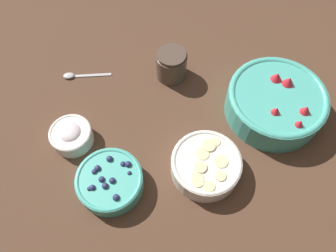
# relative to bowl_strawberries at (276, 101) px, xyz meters

# --- Properties ---
(ground_plane) EXTENTS (4.00, 4.00, 0.00)m
(ground_plane) POSITION_rel_bowl_strawberries_xyz_m (0.26, 0.18, -0.05)
(ground_plane) COLOR #4C3323
(bowl_strawberries) EXTENTS (0.25, 0.25, 0.10)m
(bowl_strawberries) POSITION_rel_bowl_strawberries_xyz_m (0.00, 0.00, 0.00)
(bowl_strawberries) COLOR #47AD9E
(bowl_strawberries) RESTS_ON ground_plane
(bowl_blueberries) EXTENTS (0.16, 0.16, 0.06)m
(bowl_blueberries) POSITION_rel_bowl_strawberries_xyz_m (0.33, 0.33, -0.02)
(bowl_blueberries) COLOR #47AD9E
(bowl_blueberries) RESTS_ON ground_plane
(bowl_bananas) EXTENTS (0.17, 0.17, 0.06)m
(bowl_bananas) POSITION_rel_bowl_strawberries_xyz_m (0.13, 0.22, -0.01)
(bowl_bananas) COLOR silver
(bowl_bananas) RESTS_ON ground_plane
(bowl_cream) EXTENTS (0.10, 0.10, 0.05)m
(bowl_cream) POSITION_rel_bowl_strawberries_xyz_m (0.47, 0.25, -0.02)
(bowl_cream) COLOR silver
(bowl_cream) RESTS_ON ground_plane
(jar_chocolate) EXTENTS (0.09, 0.09, 0.09)m
(jar_chocolate) POSITION_rel_bowl_strawberries_xyz_m (0.30, -0.04, -0.01)
(jar_chocolate) COLOR #4C3D33
(jar_chocolate) RESTS_ON ground_plane
(spoon) EXTENTS (0.13, 0.07, 0.01)m
(spoon) POSITION_rel_bowl_strawberries_xyz_m (0.55, 0.06, -0.04)
(spoon) COLOR #B2B2B7
(spoon) RESTS_ON ground_plane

